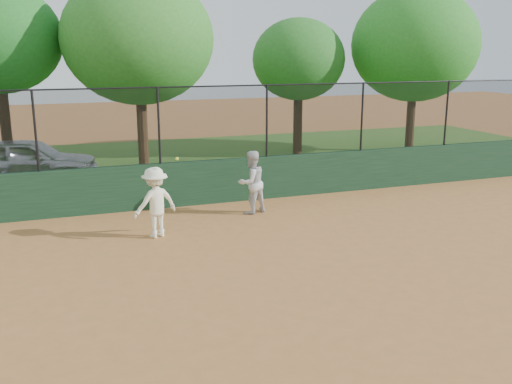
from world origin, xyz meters
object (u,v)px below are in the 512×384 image
object	(u,v)px
tree_2	(138,39)
tree_4	(415,45)
parked_car	(28,160)
player_main	(155,202)
player_second	(251,182)
tree_3	(299,60)

from	to	relation	value
tree_2	tree_4	bearing A→B (deg)	1.54
parked_car	player_main	xyz separation A→B (m)	(2.80, -6.83, 0.08)
player_main	tree_4	distance (m)	14.75
player_second	tree_2	xyz separation A→B (m)	(-1.73, 6.36, 3.65)
parked_car	player_main	world-z (taller)	player_main
tree_4	player_second	bearing A→B (deg)	-144.63
tree_3	parked_car	bearing A→B (deg)	-169.59
parked_car	player_second	world-z (taller)	player_second
tree_4	tree_3	bearing A→B (deg)	168.71
player_main	tree_3	bearing A→B (deg)	49.83
tree_2	parked_car	bearing A→B (deg)	-170.49
player_main	tree_2	distance (m)	8.36
tree_4	tree_2	bearing A→B (deg)	-178.46
player_main	tree_4	bearing A→B (deg)	32.79
player_second	player_main	xyz separation A→B (m)	(-2.66, -1.10, -0.02)
player_second	tree_2	distance (m)	7.54
tree_4	parked_car	bearing A→B (deg)	-176.44
player_second	player_main	world-z (taller)	player_main
tree_2	player_main	bearing A→B (deg)	-97.11
parked_car	player_main	bearing A→B (deg)	-144.58
parked_car	tree_2	bearing A→B (deg)	-67.38
player_second	tree_2	bearing A→B (deg)	-95.23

